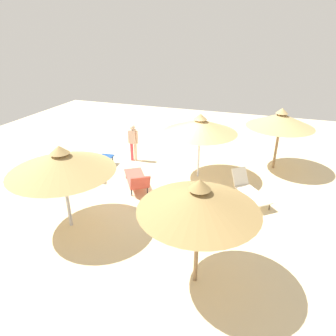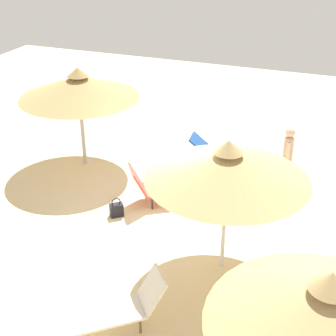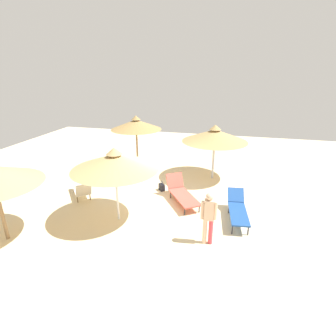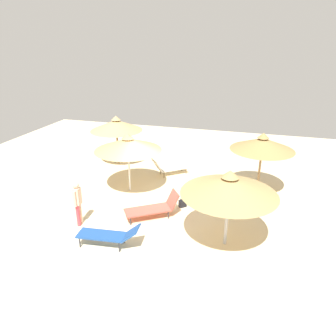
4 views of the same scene
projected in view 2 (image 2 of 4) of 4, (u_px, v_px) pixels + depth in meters
The scene contains 9 objects.
ground at pixel (167, 222), 10.68m from camera, with size 24.00×24.00×0.10m, color beige.
parasol_umbrella_back at pixel (79, 87), 12.08m from camera, with size 2.97×2.97×2.57m.
parasol_umbrella_center at pixel (228, 166), 8.31m from camera, with size 2.83×2.83×2.57m.
parasol_umbrella_far_left at pixel (326, 308), 5.37m from camera, with size 2.68×2.68×2.58m.
lounge_chair_near_left at pixel (115, 309), 7.75m from camera, with size 1.55×1.71×0.88m.
lounge_chair_edge at pixel (228, 152), 12.68m from camera, with size 0.79×2.06×0.77m.
lounge_chair_far_right at pixel (169, 185), 11.21m from camera, with size 1.67×2.01×0.91m.
person_standing_front at pixel (287, 157), 11.23m from camera, with size 0.46×0.25×1.66m.
handbag at pixel (116, 209), 10.73m from camera, with size 0.32×0.33×0.44m.
Camera 2 is at (-8.34, -3.20, 5.91)m, focal length 53.18 mm.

